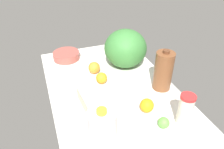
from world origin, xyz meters
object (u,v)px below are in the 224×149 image
(milk_jug, at_px, (102,133))
(orange_loose, at_px, (147,105))
(egg_carton, at_px, (95,105))
(orange_near_front, at_px, (102,78))
(lime_beside_bowl, at_px, (164,123))
(watermelon, at_px, (125,48))
(chocolate_milk_jug, at_px, (163,71))
(tumbler_cup, at_px, (185,109))
(mixing_bowl, at_px, (66,55))
(orange_far_back, at_px, (94,68))

(milk_jug, distance_m, orange_loose, 0.36)
(egg_carton, xyz_separation_m, orange_near_front, (0.24, -0.12, -0.00))
(lime_beside_bowl, bearing_deg, watermelon, -5.19)
(chocolate_milk_jug, xyz_separation_m, lime_beside_bowl, (-0.29, 0.16, -0.09))
(egg_carton, relative_size, tumbler_cup, 1.75)
(orange_loose, xyz_separation_m, orange_near_front, (0.33, 0.15, -0.00))
(watermelon, distance_m, tumbler_cup, 0.63)
(tumbler_cup, bearing_deg, watermelon, 4.90)
(egg_carton, distance_m, watermelon, 0.53)
(egg_carton, distance_m, lime_beside_bowl, 0.37)
(orange_loose, relative_size, lime_beside_bowl, 1.32)
(mixing_bowl, height_order, orange_far_back, orange_far_back)
(tumbler_cup, distance_m, orange_near_front, 0.55)
(chocolate_milk_jug, xyz_separation_m, orange_loose, (-0.16, 0.19, -0.08))
(egg_carton, relative_size, mixing_bowl, 1.53)
(egg_carton, distance_m, mixing_bowl, 0.63)
(mixing_bowl, distance_m, lime_beside_bowl, 0.92)
(mixing_bowl, relative_size, chocolate_milk_jug, 0.76)
(watermelon, relative_size, milk_jug, 1.19)
(egg_carton, distance_m, orange_near_front, 0.26)
(tumbler_cup, distance_m, milk_jug, 0.44)
(watermelon, height_order, orange_far_back, watermelon)
(chocolate_milk_jug, relative_size, orange_far_back, 3.24)
(orange_far_back, xyz_separation_m, orange_near_front, (-0.13, -0.01, -0.00))
(orange_far_back, bearing_deg, orange_near_front, -175.46)
(orange_loose, bearing_deg, chocolate_milk_jug, -49.69)
(tumbler_cup, height_order, orange_loose, tumbler_cup)
(chocolate_milk_jug, height_order, tumbler_cup, chocolate_milk_jug)
(mixing_bowl, xyz_separation_m, tumbler_cup, (-0.87, -0.44, 0.06))
(orange_far_back, distance_m, orange_near_front, 0.13)
(tumbler_cup, relative_size, lime_beside_bowl, 2.98)
(watermelon, bearing_deg, mixing_bowl, 58.18)
(orange_far_back, bearing_deg, mixing_bowl, 28.68)
(milk_jug, bearing_deg, mixing_bowl, -0.09)
(chocolate_milk_jug, xyz_separation_m, orange_far_back, (0.31, 0.34, -0.08))
(mixing_bowl, relative_size, milk_jug, 0.79)
(egg_carton, relative_size, orange_far_back, 3.75)
(chocolate_milk_jug, height_order, milk_jug, chocolate_milk_jug)
(tumbler_cup, bearing_deg, chocolate_milk_jug, -9.74)
(milk_jug, bearing_deg, orange_far_back, -12.97)
(orange_far_back, bearing_deg, lime_beside_bowl, -163.03)
(orange_loose, bearing_deg, orange_far_back, 18.84)
(egg_carton, distance_m, orange_loose, 0.28)
(milk_jug, height_order, lime_beside_bowl, milk_jug)
(tumbler_cup, height_order, orange_far_back, tumbler_cup)
(orange_near_front, bearing_deg, chocolate_milk_jug, -117.89)
(watermelon, bearing_deg, egg_carton, 138.72)
(orange_near_front, bearing_deg, orange_far_back, 4.54)
(orange_near_front, bearing_deg, tumbler_cup, -149.16)
(watermelon, bearing_deg, orange_far_back, 95.99)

